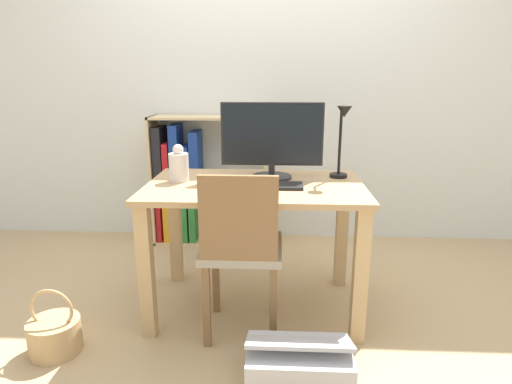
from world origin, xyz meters
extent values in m
plane|color=tan|center=(0.00, 0.00, 0.00)|extent=(10.00, 10.00, 0.00)
cube|color=silver|center=(0.00, 1.18, 1.30)|extent=(8.00, 0.05, 2.60)
cube|color=tan|center=(0.00, 0.00, 0.72)|extent=(1.17, 0.74, 0.03)
cube|color=tan|center=(-0.53, -0.31, 0.35)|extent=(0.07, 0.07, 0.70)
cube|color=tan|center=(0.53, -0.31, 0.35)|extent=(0.07, 0.07, 0.70)
cube|color=tan|center=(-0.53, 0.31, 0.35)|extent=(0.07, 0.07, 0.70)
cube|color=tan|center=(0.53, 0.31, 0.35)|extent=(0.07, 0.07, 0.70)
cylinder|color=#232326|center=(0.09, 0.14, 0.74)|extent=(0.23, 0.23, 0.02)
cylinder|color=#232326|center=(0.09, 0.14, 0.79)|extent=(0.04, 0.04, 0.07)
cube|color=#232326|center=(0.09, 0.14, 0.98)|extent=(0.57, 0.02, 0.35)
cube|color=black|center=(0.09, 0.14, 0.98)|extent=(0.54, 0.03, 0.32)
cube|color=black|center=(0.09, -0.07, 0.74)|extent=(0.31, 0.14, 0.02)
cylinder|color=silver|center=(-0.42, 0.04, 0.81)|extent=(0.11, 0.11, 0.15)
sphere|color=silver|center=(-0.42, 0.04, 0.91)|extent=(0.06, 0.06, 0.06)
cylinder|color=black|center=(0.47, 0.18, 0.74)|extent=(0.10, 0.10, 0.02)
cylinder|color=black|center=(0.47, 0.18, 0.94)|extent=(0.02, 0.02, 0.38)
cylinder|color=black|center=(0.47, 0.13, 1.13)|extent=(0.01, 0.10, 0.01)
cone|color=black|center=(0.47, 0.08, 1.11)|extent=(0.08, 0.08, 0.06)
cube|color=#9E937F|center=(-0.05, -0.23, 0.45)|extent=(0.40, 0.40, 0.04)
cube|color=brown|center=(-0.05, -0.41, 0.67)|extent=(0.36, 0.03, 0.40)
cube|color=brown|center=(-0.22, -0.39, 0.22)|extent=(0.04, 0.04, 0.43)
cube|color=brown|center=(0.11, -0.39, 0.22)|extent=(0.04, 0.04, 0.43)
cube|color=brown|center=(-0.22, -0.06, 0.22)|extent=(0.04, 0.04, 0.43)
cube|color=brown|center=(0.11, -0.06, 0.22)|extent=(0.04, 0.04, 0.43)
cube|color=#D8BC8C|center=(-0.84, 1.01, 0.50)|extent=(0.02, 0.28, 1.00)
cube|color=#D8BC8C|center=(0.02, 1.01, 0.50)|extent=(0.02, 0.28, 1.00)
cube|color=#D8BC8C|center=(-0.41, 1.01, 0.01)|extent=(0.88, 0.28, 0.02)
cube|color=#D8BC8C|center=(-0.41, 1.01, 0.99)|extent=(0.88, 0.28, 0.02)
cube|color=#D8BC8C|center=(-0.41, 1.01, 0.50)|extent=(0.85, 0.28, 0.02)
cube|color=red|center=(-0.81, 1.01, 0.22)|extent=(0.04, 0.24, 0.40)
cube|color=orange|center=(-0.74, 1.01, 0.18)|extent=(0.06, 0.24, 0.33)
cube|color=black|center=(-0.67, 1.01, 0.19)|extent=(0.04, 0.24, 0.33)
cube|color=#2D7F38|center=(-0.61, 1.01, 0.21)|extent=(0.06, 0.24, 0.39)
cube|color=#2D7F38|center=(-0.54, 1.01, 0.17)|extent=(0.05, 0.24, 0.30)
cube|color=black|center=(-0.79, 1.01, 0.72)|extent=(0.06, 0.24, 0.41)
cube|color=red|center=(-0.73, 1.01, 0.66)|extent=(0.04, 0.24, 0.29)
cube|color=navy|center=(-0.66, 1.01, 0.73)|extent=(0.06, 0.24, 0.43)
cube|color=navy|center=(-0.59, 1.01, 0.64)|extent=(0.06, 0.24, 0.27)
cube|color=navy|center=(-0.51, 1.01, 0.70)|extent=(0.07, 0.24, 0.38)
cylinder|color=tan|center=(-0.94, -0.47, 0.08)|extent=(0.25, 0.25, 0.16)
torus|color=tan|center=(-0.94, -0.47, 0.23)|extent=(0.21, 0.02, 0.21)
cube|color=#B2B2B7|center=(0.22, -0.66, 0.09)|extent=(0.44, 0.27, 0.18)
cube|color=#B2B2B7|center=(0.22, -0.61, 0.19)|extent=(0.45, 0.26, 0.11)
camera|label=1|loc=(0.12, -2.23, 1.29)|focal=30.00mm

